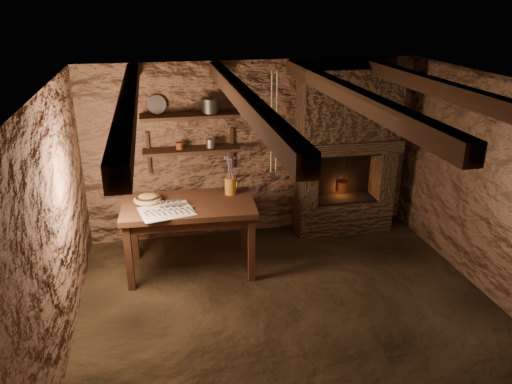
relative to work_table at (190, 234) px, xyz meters
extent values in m
plane|color=black|center=(0.97, -1.06, -0.48)|extent=(4.50, 4.50, 0.00)
cube|color=brown|center=(0.97, 0.94, 0.72)|extent=(4.50, 0.04, 2.40)
cube|color=brown|center=(0.97, -3.06, 0.72)|extent=(4.50, 0.04, 2.40)
cube|color=brown|center=(-1.28, -1.06, 0.72)|extent=(0.04, 4.00, 2.40)
cube|color=brown|center=(3.22, -1.06, 0.72)|extent=(0.04, 4.00, 2.40)
cube|color=black|center=(0.97, -1.06, 1.92)|extent=(4.50, 4.00, 0.04)
cube|color=black|center=(-0.53, -1.06, 1.83)|extent=(0.14, 3.95, 0.16)
cube|color=black|center=(0.47, -1.06, 1.83)|extent=(0.14, 3.95, 0.16)
cube|color=black|center=(1.47, -1.06, 1.83)|extent=(0.14, 3.95, 0.16)
cube|color=black|center=(2.47, -1.06, 1.83)|extent=(0.14, 3.95, 0.16)
cube|color=black|center=(0.12, 0.78, 0.82)|extent=(1.25, 0.30, 0.04)
cube|color=black|center=(0.12, 0.78, 1.27)|extent=(1.25, 0.30, 0.04)
cube|color=#3D2B1E|center=(2.22, 0.70, -0.25)|extent=(1.35, 0.45, 0.45)
cube|color=#3D2B1E|center=(1.66, 0.70, 0.35)|extent=(0.23, 0.45, 0.75)
cube|color=#3D2B1E|center=(2.78, 0.70, 0.35)|extent=(0.23, 0.45, 0.75)
cube|color=#3D2B1E|center=(2.22, 0.67, 0.80)|extent=(1.43, 0.51, 0.16)
cube|color=#3D2B1E|center=(2.22, 0.70, 1.35)|extent=(1.35, 0.45, 0.94)
cube|color=black|center=(2.22, 0.90, 0.35)|extent=(0.90, 0.06, 0.75)
cube|color=#321C11|center=(0.00, 0.00, 0.38)|extent=(1.60, 0.97, 0.07)
cube|color=#321C11|center=(0.00, 0.00, 0.28)|extent=(1.46, 0.83, 0.11)
cube|color=silver|center=(-0.26, -0.20, 0.41)|extent=(0.67, 0.58, 0.01)
cylinder|color=#A0701F|center=(0.53, 0.19, 0.51)|extent=(0.17, 0.17, 0.21)
torus|color=#A0701F|center=(0.60, 0.19, 0.54)|extent=(0.02, 0.12, 0.12)
ellipsoid|color=#9C7243|center=(-0.47, 0.11, 0.45)|extent=(0.38, 0.38, 0.12)
cylinder|color=#2D2B28|center=(0.39, 0.78, 1.38)|extent=(0.28, 0.28, 0.17)
cylinder|color=gray|center=(-0.28, 0.88, 1.41)|extent=(0.24, 0.11, 0.24)
cylinder|color=#622813|center=(-0.03, 0.78, 0.89)|extent=(0.11, 0.11, 0.09)
cylinder|color=maroon|center=(2.19, 0.66, 0.21)|extent=(0.25, 0.25, 0.13)
torus|color=#2D2B28|center=(2.19, 0.66, 0.29)|extent=(0.21, 0.01, 0.21)
cylinder|color=#2D2B28|center=(2.19, 0.66, 0.46)|extent=(0.01, 0.01, 0.44)
camera|label=1|loc=(-0.32, -5.46, 2.70)|focal=35.00mm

